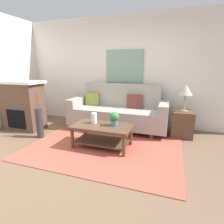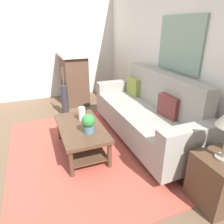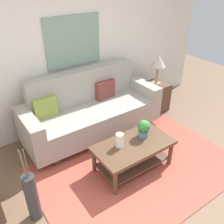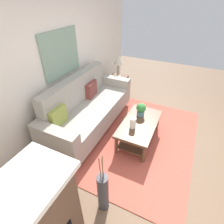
{
  "view_description": "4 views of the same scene",
  "coord_description": "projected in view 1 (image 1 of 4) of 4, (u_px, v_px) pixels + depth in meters",
  "views": [
    {
      "loc": [
        1.16,
        -2.37,
        1.48
      ],
      "look_at": [
        -0.07,
        1.22,
        0.52
      ],
      "focal_mm": 28.91,
      "sensor_mm": 36.0,
      "label": 1
    },
    {
      "loc": [
        2.53,
        0.03,
        1.76
      ],
      "look_at": [
        -0.21,
        1.11,
        0.49
      ],
      "focal_mm": 32.82,
      "sensor_mm": 36.0,
      "label": 2
    },
    {
      "loc": [
        -1.82,
        -1.46,
        2.53
      ],
      "look_at": [
        -0.03,
        1.09,
        0.67
      ],
      "focal_mm": 39.67,
      "sensor_mm": 36.0,
      "label": 3
    },
    {
      "loc": [
        -2.53,
        -0.05,
        2.42
      ],
      "look_at": [
        -0.15,
        1.07,
        0.58
      ],
      "focal_mm": 28.01,
      "sensor_mm": 36.0,
      "label": 4
    }
  ],
  "objects": [
    {
      "name": "wall_back",
      "position": [
        127.0,
        72.0,
        4.58
      ],
      "size": [
        5.56,
        0.1,
        2.7
      ],
      "primitive_type": "cube",
      "color": "silver",
      "rests_on": "ground_plane"
    },
    {
      "name": "side_table",
      "position": [
        182.0,
        124.0,
        3.89
      ],
      "size": [
        0.44,
        0.44,
        0.56
      ],
      "primitive_type": "cube",
      "color": "#513826",
      "rests_on": "ground_plane"
    },
    {
      "name": "framed_painting",
      "position": [
        124.0,
        66.0,
        4.5
      ],
      "size": [
        0.95,
        0.03,
        0.8
      ],
      "primitive_type": "cube",
      "color": "gray"
    },
    {
      "name": "floor_vase_branch_b",
      "position": [
        37.0,
        100.0,
        3.71
      ],
      "size": [
        0.03,
        0.02,
        0.36
      ],
      "primitive_type": "cylinder",
      "rotation": [
        -0.01,
        -0.05,
        0.0
      ],
      "color": "brown",
      "rests_on": "floor_vase"
    },
    {
      "name": "area_rug",
      "position": [
        103.0,
        148.0,
        3.36
      ],
      "size": [
        2.78,
        1.93,
        0.01
      ],
      "primitive_type": "cube",
      "color": "#B24C3D",
      "rests_on": "ground_plane"
    },
    {
      "name": "floor_vase",
      "position": [
        40.0,
        123.0,
        3.81
      ],
      "size": [
        0.14,
        0.14,
        0.64
      ],
      "primitive_type": "cylinder",
      "color": "#2D2D33",
      "rests_on": "ground_plane"
    },
    {
      "name": "fireplace",
      "position": [
        23.0,
        105.0,
        4.32
      ],
      "size": [
        1.02,
        0.58,
        1.16
      ],
      "color": "brown",
      "rests_on": "ground_plane"
    },
    {
      "name": "table_lamp",
      "position": [
        186.0,
        91.0,
        3.71
      ],
      "size": [
        0.28,
        0.28,
        0.57
      ],
      "color": "gray",
      "rests_on": "side_table"
    },
    {
      "name": "tabletop_vase",
      "position": [
        94.0,
        118.0,
        3.42
      ],
      "size": [
        0.1,
        0.1,
        0.2
      ],
      "primitive_type": "cylinder",
      "color": "white",
      "rests_on": "coffee_table"
    },
    {
      "name": "throw_pillow_olive",
      "position": [
        93.0,
        99.0,
        4.61
      ],
      "size": [
        0.36,
        0.13,
        0.32
      ],
      "primitive_type": "cube",
      "rotation": [
        0.0,
        0.0,
        0.02
      ],
      "color": "olive",
      "rests_on": "couch"
    },
    {
      "name": "floor_vase_branch_a",
      "position": [
        38.0,
        100.0,
        3.68
      ],
      "size": [
        0.01,
        0.01,
        0.36
      ],
      "primitive_type": "cylinder",
      "rotation": [
        0.0,
        0.01,
        0.0
      ],
      "color": "brown",
      "rests_on": "floor_vase"
    },
    {
      "name": "throw_pillow_maroon",
      "position": [
        135.0,
        101.0,
        4.27
      ],
      "size": [
        0.37,
        0.16,
        0.32
      ],
      "primitive_type": "cube",
      "rotation": [
        0.0,
        0.0,
        0.12
      ],
      "color": "brown",
      "rests_on": "couch"
    },
    {
      "name": "couch",
      "position": [
        118.0,
        112.0,
        4.33
      ],
      "size": [
        2.31,
        0.84,
        1.08
      ],
      "color": "gray",
      "rests_on": "ground_plane"
    },
    {
      "name": "coffee_table",
      "position": [
        102.0,
        131.0,
        3.35
      ],
      "size": [
        1.1,
        0.6,
        0.43
      ],
      "color": "#513826",
      "rests_on": "ground_plane"
    },
    {
      "name": "potted_plant_tabletop",
      "position": [
        114.0,
        118.0,
        3.27
      ],
      "size": [
        0.18,
        0.18,
        0.26
      ],
      "color": "slate",
      "rests_on": "coffee_table"
    },
    {
      "name": "ground_plane",
      "position": [
        92.0,
        161.0,
        2.9
      ],
      "size": [
        9.56,
        9.56,
        0.0
      ],
      "primitive_type": "plane",
      "color": "brown"
    },
    {
      "name": "floor_vase_branch_c",
      "position": [
        36.0,
        100.0,
        3.68
      ],
      "size": [
        0.03,
        0.02,
        0.36
      ],
      "primitive_type": "cylinder",
      "rotation": [
        -0.01,
        -0.04,
        0.0
      ],
      "color": "brown",
      "rests_on": "floor_vase"
    }
  ]
}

